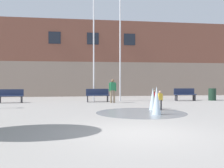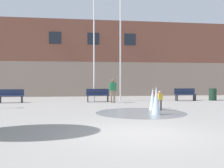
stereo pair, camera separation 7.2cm
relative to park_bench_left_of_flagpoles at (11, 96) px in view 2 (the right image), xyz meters
The scene contains 12 objects.
ground_plane 12.55m from the park_bench_left_of_flagpoles, 61.53° to the right, with size 100.00×100.00×0.00m, color gray.
library_building 11.36m from the park_bench_left_of_flagpoles, 56.86° to the left, with size 36.00×6.05×7.18m.
splash_fountain 10.07m from the park_bench_left_of_flagpoles, 39.66° to the right, with size 4.24×4.24×1.26m.
park_bench_left_of_flagpoles is the anchor object (origin of this frame).
park_bench_near_trashcan 5.82m from the park_bench_left_of_flagpoles, ahead, with size 1.60×0.44×0.91m.
park_bench_far_right 12.29m from the park_bench_left_of_flagpoles, ahead, with size 1.60×0.44×0.91m.
child_running 10.16m from the park_bench_left_of_flagpoles, 33.60° to the right, with size 0.31×0.19×0.99m.
teen_by_trashcan 6.84m from the park_bench_left_of_flagpoles, ahead, with size 0.50×0.27×1.59m.
child_with_pink_shirt 9.73m from the park_bench_left_of_flagpoles, 29.77° to the right, with size 0.31×0.16×0.99m.
flagpole_left 7.04m from the park_bench_left_of_flagpoles, ahead, with size 0.80×0.10×8.87m.
flagpole_right 8.65m from the park_bench_left_of_flagpoles, ahead, with size 0.80×0.10×8.83m.
trash_can 14.47m from the park_bench_left_of_flagpoles, ahead, with size 0.56×0.56×0.90m, color #193323.
Camera 2 is at (-1.82, -7.34, 1.54)m, focal length 42.00 mm.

